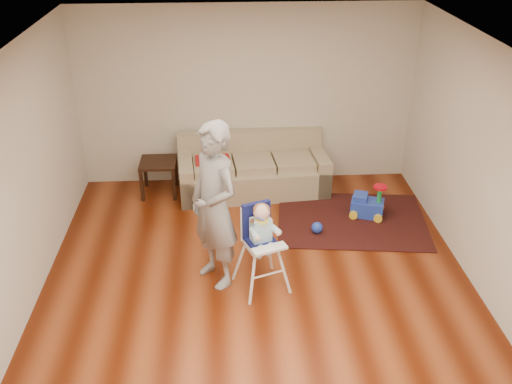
{
  "coord_description": "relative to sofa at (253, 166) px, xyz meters",
  "views": [
    {
      "loc": [
        -0.35,
        -5.36,
        4.1
      ],
      "look_at": [
        0.0,
        0.4,
        1.0
      ],
      "focal_mm": 40.0,
      "sensor_mm": 36.0,
      "label": 1
    }
  ],
  "objects": [
    {
      "name": "room_envelope",
      "position": [
        -0.07,
        -1.77,
        1.45
      ],
      "size": [
        5.04,
        5.52,
        2.72
      ],
      "color": "beige",
      "rests_on": "ground"
    },
    {
      "name": "adult",
      "position": [
        -0.55,
        -2.18,
        0.56
      ],
      "size": [
        0.8,
        0.86,
        1.97
      ],
      "primitive_type": "imported",
      "rotation": [
        0.0,
        0.0,
        -0.95
      ],
      "color": "gray",
      "rests_on": "ground"
    },
    {
      "name": "high_chair",
      "position": [
        -0.04,
        -2.34,
        0.1
      ],
      "size": [
        0.65,
        0.65,
        1.09
      ],
      "rotation": [
        0.0,
        0.0,
        0.35
      ],
      "color": "white",
      "rests_on": "ground"
    },
    {
      "name": "ride_on_toy",
      "position": [
        1.55,
        -0.85,
        -0.17
      ],
      "size": [
        0.52,
        0.44,
        0.48
      ],
      "primitive_type": null,
      "rotation": [
        0.0,
        0.0,
        -0.33
      ],
      "color": "blue",
      "rests_on": "area_rug"
    },
    {
      "name": "ground",
      "position": [
        -0.07,
        -2.3,
        -0.43
      ],
      "size": [
        5.5,
        5.5,
        0.0
      ],
      "primitive_type": "plane",
      "color": "#4E1806",
      "rests_on": "ground"
    },
    {
      "name": "sofa",
      "position": [
        0.0,
        0.0,
        0.0
      ],
      "size": [
        2.27,
        1.09,
        0.85
      ],
      "rotation": [
        0.0,
        0.0,
        0.09
      ],
      "color": "tan",
      "rests_on": "ground"
    },
    {
      "name": "side_table",
      "position": [
        -1.41,
        0.02,
        -0.16
      ],
      "size": [
        0.53,
        0.53,
        0.53
      ],
      "primitive_type": null,
      "color": "black",
      "rests_on": "ground"
    },
    {
      "name": "area_rug",
      "position": [
        1.32,
        -0.95,
        -0.42
      ],
      "size": [
        2.18,
        1.74,
        0.02
      ],
      "primitive_type": "cube",
      "rotation": [
        0.0,
        0.0,
        -0.11
      ],
      "color": "black",
      "rests_on": "ground"
    },
    {
      "name": "toy_ball",
      "position": [
        0.78,
        -1.26,
        -0.33
      ],
      "size": [
        0.15,
        0.15,
        0.15
      ],
      "primitive_type": "sphere",
      "color": "blue",
      "rests_on": "area_rug"
    }
  ]
}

